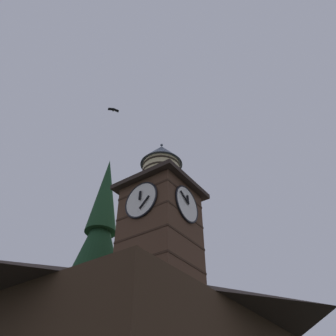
# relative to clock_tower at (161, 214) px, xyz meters

# --- Properties ---
(clock_tower) EXTENTS (3.77, 3.77, 8.30)m
(clock_tower) POSITION_rel_clock_tower_xyz_m (0.00, 0.00, 0.00)
(clock_tower) COLOR #4C3323
(clock_tower) RESTS_ON building_main
(pine_tree_behind) EXTENTS (6.49, 6.49, 18.47)m
(pine_tree_behind) POSITION_rel_clock_tower_xyz_m (-1.36, -5.72, -4.45)
(pine_tree_behind) COLOR #473323
(pine_tree_behind) RESTS_ON ground_plane
(flying_bird_high) EXTENTS (0.71, 0.60, 0.17)m
(flying_bird_high) POSITION_rel_clock_tower_xyz_m (1.22, -3.21, 8.66)
(flying_bird_high) COLOR black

